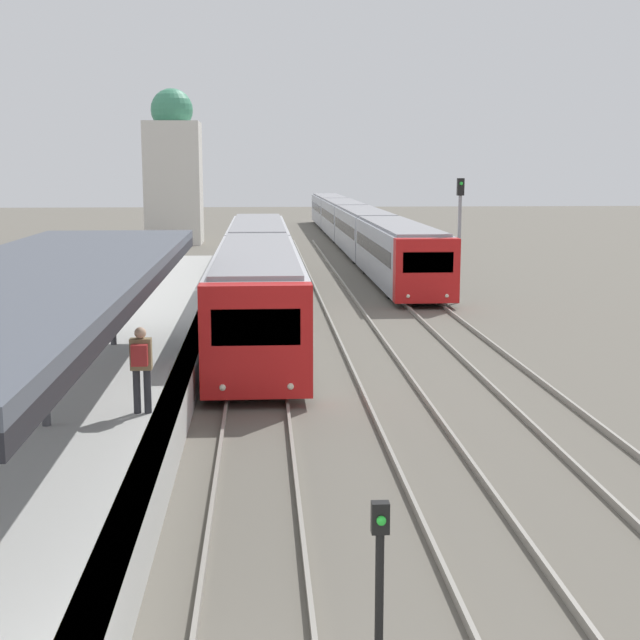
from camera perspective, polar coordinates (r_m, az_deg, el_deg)
platform_canopy at (r=16.47m, az=-17.41°, el=2.79°), size 4.00×18.78×2.88m
person_on_platform at (r=17.13m, az=-11.39°, el=-2.71°), size 0.40×0.40×1.66m
train_near at (r=35.18m, az=-4.01°, el=3.37°), size 2.65×29.65×3.05m
train_far at (r=63.78m, az=2.11°, el=6.20°), size 2.59×57.69×2.94m
signal_post_near at (r=10.34m, az=3.84°, el=-15.42°), size 0.20×0.22×1.95m
signal_mast_far at (r=37.22m, az=8.92°, el=6.00°), size 0.28×0.29×5.15m
distant_domed_building at (r=66.81m, az=-9.36°, el=9.38°), size 4.00×4.00×11.19m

